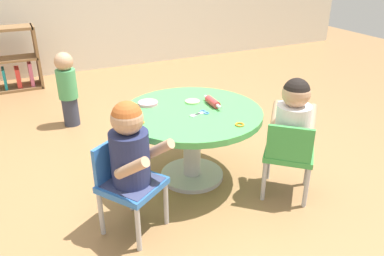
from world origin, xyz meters
name	(u,v)px	position (x,y,z in m)	size (l,w,h in m)	color
ground_plane	(192,176)	(0.00, 0.00, 0.00)	(10.00, 10.00, 0.00)	#9E7247
craft_table	(192,126)	(0.00, 0.00, 0.39)	(0.93, 0.93, 0.51)	silver
child_chair_left	(127,182)	(-0.56, -0.33, 0.31)	(0.42, 0.42, 0.54)	#B7B7BC
seated_child_left	(130,148)	(-0.53, -0.36, 0.53)	(0.42, 0.44, 0.51)	#3F4772
child_chair_right	(289,154)	(0.45, -0.46, 0.31)	(0.42, 0.42, 0.54)	#B7B7BC
seated_child_right	(293,118)	(0.48, -0.43, 0.53)	(0.43, 0.44, 0.51)	#3F4772
toddler_standing	(67,87)	(-0.61, 1.28, 0.36)	(0.17, 0.17, 0.67)	#33384C
rolling_pin	(213,102)	(0.16, 0.02, 0.53)	(0.05, 0.23, 0.05)	#D83F3F
craft_scissors	(201,113)	(0.03, -0.07, 0.51)	(0.14, 0.08, 0.01)	silver
playdough_blob_0	(193,102)	(0.07, 0.13, 0.52)	(0.10, 0.10, 0.01)	#B2E58C
playdough_blob_1	(148,103)	(-0.23, 0.22, 0.52)	(0.13, 0.13, 0.02)	pink
cookie_cutter_0	(141,122)	(-0.37, -0.04, 0.51)	(0.05, 0.05, 0.01)	orange
cookie_cutter_1	(240,125)	(0.16, -0.33, 0.51)	(0.06, 0.06, 0.01)	orange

